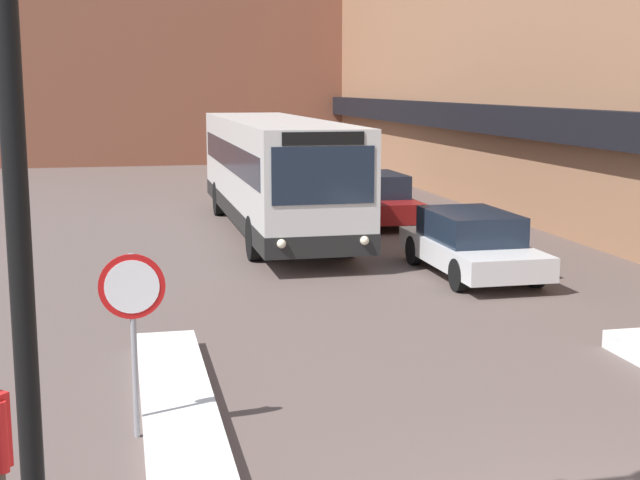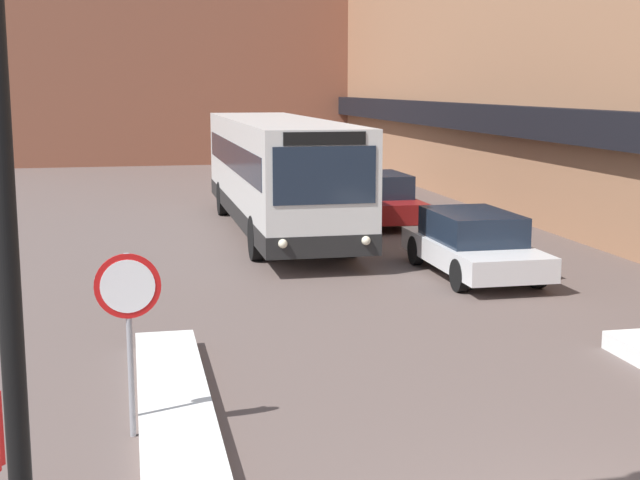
{
  "view_description": "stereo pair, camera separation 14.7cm",
  "coord_description": "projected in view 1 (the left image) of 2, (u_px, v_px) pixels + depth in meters",
  "views": [
    {
      "loc": [
        -4.19,
        -6.24,
        4.09
      ],
      "look_at": [
        -0.78,
        8.95,
        1.39
      ],
      "focal_mm": 50.0,
      "sensor_mm": 36.0,
      "label": 1
    },
    {
      "loc": [
        -4.04,
        -6.27,
        4.09
      ],
      "look_at": [
        -0.78,
        8.95,
        1.39
      ],
      "focal_mm": 50.0,
      "sensor_mm": 36.0,
      "label": 2
    }
  ],
  "objects": [
    {
      "name": "parked_car_front",
      "position": [
        471.0,
        243.0,
        19.39
      ],
      "size": [
        1.88,
        4.53,
        1.39
      ],
      "color": "silver",
      "rests_on": "ground_plane"
    },
    {
      "name": "stop_sign",
      "position": [
        133.0,
        306.0,
        10.21
      ],
      "size": [
        0.76,
        0.08,
        2.2
      ],
      "color": "gray",
      "rests_on": "ground_plane"
    },
    {
      "name": "street_lamp",
      "position": [
        54.0,
        78.0,
        5.68
      ],
      "size": [
        1.46,
        0.36,
        6.72
      ],
      "color": "black",
      "rests_on": "ground_plane"
    },
    {
      "name": "building_row_right",
      "position": [
        521.0,
        47.0,
        31.89
      ],
      "size": [
        5.5,
        60.0,
        10.94
      ],
      "color": "#996B4C",
      "rests_on": "ground_plane"
    },
    {
      "name": "parked_car_middle",
      "position": [
        374.0,
        198.0,
        26.72
      ],
      "size": [
        1.89,
        4.39,
        1.5
      ],
      "color": "maroon",
      "rests_on": "ground_plane"
    },
    {
      "name": "city_bus",
      "position": [
        274.0,
        171.0,
        24.78
      ],
      "size": [
        2.56,
        12.56,
        3.18
      ],
      "color": "silver",
      "rests_on": "ground_plane"
    },
    {
      "name": "parked_car_back",
      "position": [
        327.0,
        178.0,
        32.72
      ],
      "size": [
        1.89,
        4.64,
        1.44
      ],
      "color": "silver",
      "rests_on": "ground_plane"
    },
    {
      "name": "snow_bank_left",
      "position": [
        189.0,
        463.0,
        9.48
      ],
      "size": [
        0.9,
        9.62,
        0.25
      ],
      "color": "silver",
      "rests_on": "ground_plane"
    }
  ]
}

